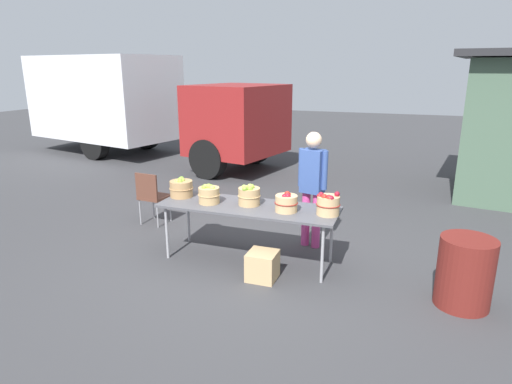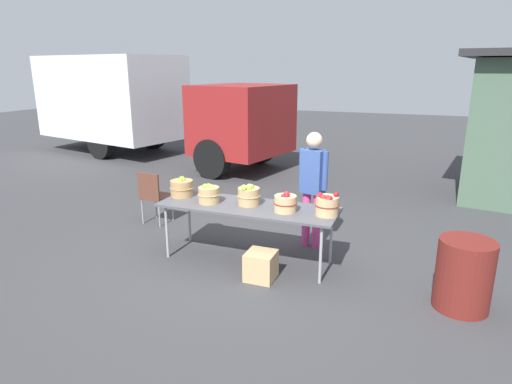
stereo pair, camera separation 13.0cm
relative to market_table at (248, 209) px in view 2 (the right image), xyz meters
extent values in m
plane|color=#38383A|center=(0.00, 0.00, -0.71)|extent=(40.00, 40.00, 0.00)
cube|color=#4C4C51|center=(0.00, 0.00, 0.02)|extent=(2.30, 0.76, 0.03)
cylinder|color=#99999E|center=(-1.03, -0.30, -0.35)|extent=(0.04, 0.04, 0.72)
cylinder|color=#99999E|center=(1.03, -0.30, -0.35)|extent=(0.04, 0.04, 0.72)
cylinder|color=#99999E|center=(-1.03, 0.30, -0.35)|extent=(0.04, 0.04, 0.72)
cylinder|color=#99999E|center=(1.03, 0.30, -0.35)|extent=(0.04, 0.04, 0.72)
cylinder|color=#A87F51|center=(-1.00, 0.08, 0.15)|extent=(0.31, 0.31, 0.22)
torus|color=#A87F51|center=(-1.00, 0.08, 0.16)|extent=(0.33, 0.33, 0.01)
sphere|color=#7AA833|center=(-1.00, 0.10, 0.26)|extent=(0.07, 0.07, 0.07)
sphere|color=#9EC647|center=(-1.04, 0.05, 0.25)|extent=(0.07, 0.07, 0.07)
sphere|color=#7AA833|center=(-0.99, 0.03, 0.26)|extent=(0.07, 0.07, 0.07)
sphere|color=#7AA833|center=(-1.00, 0.10, 0.28)|extent=(0.07, 0.07, 0.07)
sphere|color=#9EC647|center=(-0.99, 0.10, 0.27)|extent=(0.07, 0.07, 0.07)
sphere|color=#7AA833|center=(-1.00, 0.08, 0.28)|extent=(0.07, 0.07, 0.07)
cylinder|color=tan|center=(-0.52, -0.06, 0.14)|extent=(0.27, 0.27, 0.21)
torus|color=tan|center=(-0.52, -0.06, 0.15)|extent=(0.29, 0.29, 0.01)
sphere|color=#7AA833|center=(-0.57, -0.10, 0.25)|extent=(0.07, 0.07, 0.07)
sphere|color=#9EC647|center=(-0.56, -0.08, 0.26)|extent=(0.07, 0.07, 0.07)
sphere|color=#8CB738|center=(-0.48, -0.06, 0.25)|extent=(0.07, 0.07, 0.07)
sphere|color=#8CB738|center=(-0.52, -0.06, 0.26)|extent=(0.08, 0.08, 0.08)
sphere|color=#9EC647|center=(-0.46, -0.08, 0.25)|extent=(0.08, 0.08, 0.08)
cylinder|color=tan|center=(0.00, 0.04, 0.15)|extent=(0.28, 0.28, 0.22)
torus|color=tan|center=(0.00, 0.04, 0.16)|extent=(0.30, 0.30, 0.01)
sphere|color=#7AA833|center=(-0.02, -0.07, 0.28)|extent=(0.07, 0.07, 0.07)
sphere|color=#9EC647|center=(-0.04, 0.06, 0.25)|extent=(0.08, 0.08, 0.08)
sphere|color=#9EC647|center=(-0.07, 0.06, 0.26)|extent=(0.07, 0.07, 0.07)
sphere|color=#9EC647|center=(0.01, 0.06, 0.28)|extent=(0.08, 0.08, 0.08)
sphere|color=#7AA833|center=(0.04, -0.03, 0.27)|extent=(0.07, 0.07, 0.07)
sphere|color=#9EC647|center=(-0.05, 0.03, 0.26)|extent=(0.07, 0.07, 0.07)
sphere|color=#8CB738|center=(0.03, 0.06, 0.28)|extent=(0.07, 0.07, 0.07)
cylinder|color=tan|center=(0.52, -0.05, 0.14)|extent=(0.27, 0.27, 0.20)
torus|color=maroon|center=(0.52, -0.05, 0.15)|extent=(0.29, 0.29, 0.01)
sphere|color=maroon|center=(0.50, -0.09, 0.24)|extent=(0.07, 0.07, 0.07)
sphere|color=#B22319|center=(0.53, 0.01, 0.23)|extent=(0.07, 0.07, 0.07)
sphere|color=maroon|center=(0.54, -0.08, 0.24)|extent=(0.08, 0.08, 0.08)
sphere|color=#B22319|center=(0.52, -0.01, 0.25)|extent=(0.07, 0.07, 0.07)
cylinder|color=tan|center=(1.02, -0.01, 0.16)|extent=(0.27, 0.27, 0.23)
torus|color=maroon|center=(1.02, -0.01, 0.17)|extent=(0.29, 0.29, 0.01)
sphere|color=maroon|center=(0.92, -0.04, 0.27)|extent=(0.06, 0.06, 0.06)
sphere|color=#B22319|center=(0.98, -0.08, 0.27)|extent=(0.08, 0.08, 0.08)
sphere|color=maroon|center=(1.04, -0.09, 0.28)|extent=(0.07, 0.07, 0.07)
sphere|color=maroon|center=(0.93, -0.01, 0.28)|extent=(0.07, 0.07, 0.07)
sphere|color=maroon|center=(1.11, 0.03, 0.30)|extent=(0.07, 0.07, 0.07)
sphere|color=maroon|center=(1.06, -0.09, 0.27)|extent=(0.08, 0.08, 0.08)
sphere|color=#B22319|center=(1.05, -0.10, 0.26)|extent=(0.08, 0.08, 0.08)
cylinder|color=#CC3F8C|center=(0.74, 0.72, -0.31)|extent=(0.12, 0.12, 0.79)
cylinder|color=#CC3F8C|center=(0.58, 0.76, -0.31)|extent=(0.12, 0.12, 0.79)
cube|color=#334C8C|center=(0.66, 0.74, 0.38)|extent=(0.34, 0.28, 0.59)
sphere|color=beige|center=(0.66, 0.74, 0.81)|extent=(0.21, 0.21, 0.21)
cylinder|color=#334C8C|center=(0.83, 0.69, 0.41)|extent=(0.08, 0.08, 0.53)
cylinder|color=#334C8C|center=(0.49, 0.78, 0.41)|extent=(0.08, 0.08, 0.53)
cube|color=silver|center=(-6.60, 5.74, 0.89)|extent=(4.59, 3.09, 2.30)
cube|color=maroon|center=(-2.02, 4.69, 0.54)|extent=(2.23, 2.45, 1.60)
cube|color=black|center=(-1.20, 4.49, 0.86)|extent=(0.44, 1.73, 0.80)
cylinder|color=black|center=(-1.97, 5.65, -0.26)|extent=(0.94, 0.48, 0.90)
cylinder|color=black|center=(-2.39, 3.80, -0.26)|extent=(0.94, 0.48, 0.90)
cylinder|color=black|center=(-5.80, 6.53, -0.26)|extent=(0.94, 0.48, 0.90)
cylinder|color=black|center=(-6.23, 4.68, -0.26)|extent=(0.94, 0.48, 0.90)
cube|color=brown|center=(-1.92, 0.83, -0.27)|extent=(0.44, 0.44, 0.04)
cube|color=brown|center=(-1.94, 0.65, -0.05)|extent=(0.40, 0.07, 0.40)
cylinder|color=gray|center=(-1.73, 0.98, -0.50)|extent=(0.02, 0.02, 0.42)
cylinder|color=gray|center=(-2.07, 1.01, -0.50)|extent=(0.02, 0.02, 0.42)
cylinder|color=gray|center=(-1.77, 0.64, -0.50)|extent=(0.02, 0.02, 0.42)
cylinder|color=gray|center=(-2.11, 0.68, -0.50)|extent=(0.02, 0.02, 0.42)
cylinder|color=maroon|center=(2.54, -0.30, -0.33)|extent=(0.56, 0.56, 0.76)
cube|color=tan|center=(0.35, -0.44, -0.54)|extent=(0.34, 0.34, 0.34)
camera|label=1|loc=(1.86, -4.95, 1.75)|focal=30.62mm
camera|label=2|loc=(1.98, -4.91, 1.75)|focal=30.62mm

